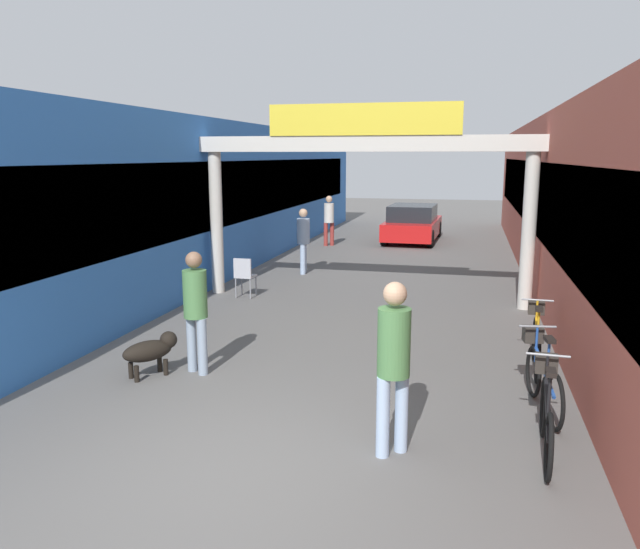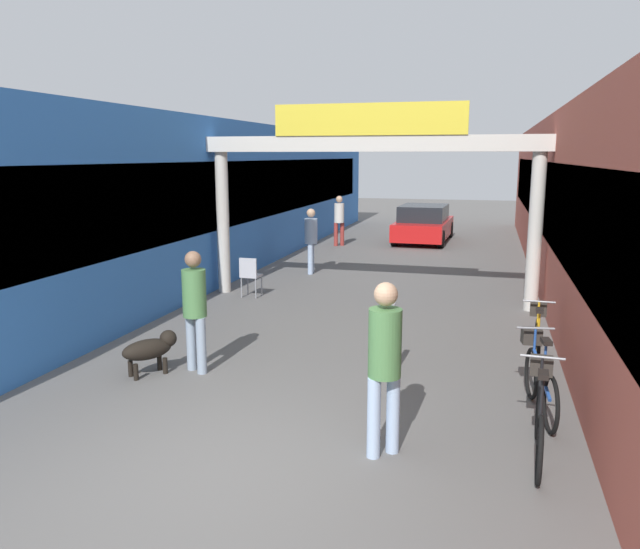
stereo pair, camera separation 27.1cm
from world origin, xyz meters
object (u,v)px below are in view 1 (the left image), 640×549
object	(u,v)px
pedestrian_with_dog	(195,304)
bollard_post_metal	(393,337)
dog_on_leash	(152,350)
bicycle_blue_second	(542,375)
pedestrian_carrying_crate	(303,237)
cafe_chair_aluminium_nearer	(244,274)
bicycle_black_nearest	(546,412)
pedestrian_companion	(394,356)
parked_car_red	(413,224)
pedestrian_elderly_walking	(329,217)
bicycle_orange_third	(536,340)

from	to	relation	value
pedestrian_with_dog	bollard_post_metal	xyz separation A→B (m)	(2.75, 0.56, -0.47)
dog_on_leash	bicycle_blue_second	bearing A→B (deg)	0.73
pedestrian_carrying_crate	cafe_chair_aluminium_nearer	distance (m)	3.15
pedestrian_with_dog	bollard_post_metal	world-z (taller)	pedestrian_with_dog
bicycle_blue_second	bicycle_black_nearest	bearing A→B (deg)	-93.56
bicycle_blue_second	cafe_chair_aluminium_nearer	distance (m)	7.53
pedestrian_companion	bicycle_blue_second	size ratio (longest dim) A/B	1.10
parked_car_red	pedestrian_companion	bearing A→B (deg)	-85.51
pedestrian_companion	pedestrian_carrying_crate	bearing A→B (deg)	110.19
bicycle_blue_second	cafe_chair_aluminium_nearer	bearing A→B (deg)	139.21
pedestrian_companion	cafe_chair_aluminium_nearer	size ratio (longest dim) A/B	2.07
bicycle_black_nearest	cafe_chair_aluminium_nearer	bearing A→B (deg)	132.64
bicycle_blue_second	cafe_chair_aluminium_nearer	world-z (taller)	bicycle_blue_second
bollard_post_metal	cafe_chair_aluminium_nearer	bearing A→B (deg)	132.28
pedestrian_with_dog	dog_on_leash	bearing A→B (deg)	-154.70
bicycle_black_nearest	bicycle_blue_second	distance (m)	1.19
dog_on_leash	bicycle_black_nearest	world-z (taller)	bicycle_black_nearest
bicycle_black_nearest	parked_car_red	distance (m)	16.49
parked_car_red	pedestrian_elderly_walking	bearing A→B (deg)	-146.12
bollard_post_metal	pedestrian_with_dog	bearing A→B (deg)	-168.42
pedestrian_with_dog	pedestrian_elderly_walking	world-z (taller)	pedestrian_with_dog
pedestrian_elderly_walking	parked_car_red	bearing A→B (deg)	33.88
pedestrian_elderly_walking	bicycle_blue_second	world-z (taller)	pedestrian_elderly_walking
bicycle_black_nearest	parked_car_red	size ratio (longest dim) A/B	0.42
pedestrian_companion	dog_on_leash	size ratio (longest dim) A/B	2.24
pedestrian_with_dog	bollard_post_metal	distance (m)	2.85
pedestrian_carrying_crate	dog_on_leash	distance (m)	8.09
bicycle_orange_third	parked_car_red	distance (m)	13.85
pedestrian_companion	bicycle_orange_third	world-z (taller)	pedestrian_companion
dog_on_leash	parked_car_red	xyz separation A→B (m)	(2.29, 15.12, 0.26)
pedestrian_elderly_walking	bicycle_black_nearest	distance (m)	15.47
pedestrian_carrying_crate	cafe_chair_aluminium_nearer	world-z (taller)	pedestrian_carrying_crate
bicycle_blue_second	cafe_chair_aluminium_nearer	size ratio (longest dim) A/B	1.89
bicycle_blue_second	pedestrian_companion	bearing A→B (deg)	-135.25
dog_on_leash	parked_car_red	distance (m)	15.29
pedestrian_elderly_walking	bicycle_blue_second	size ratio (longest dim) A/B	1.03
bollard_post_metal	parked_car_red	bearing A→B (deg)	94.12
pedestrian_with_dog	bicycle_black_nearest	xyz separation A→B (m)	(4.60, -1.39, -0.58)
pedestrian_with_dog	cafe_chair_aluminium_nearer	size ratio (longest dim) A/B	1.99
pedestrian_with_dog	pedestrian_carrying_crate	xyz separation A→B (m)	(-0.51, 7.79, -0.03)
dog_on_leash	parked_car_red	size ratio (longest dim) A/B	0.20
bicycle_orange_third	bicycle_black_nearest	bearing A→B (deg)	-93.24
bollard_post_metal	cafe_chair_aluminium_nearer	distance (m)	5.61
dog_on_leash	bollard_post_metal	distance (m)	3.43
pedestrian_carrying_crate	dog_on_leash	xyz separation A→B (m)	(-0.06, -8.06, -0.61)
bicycle_blue_second	parked_car_red	xyz separation A→B (m)	(-2.95, 15.05, 0.21)
pedestrian_elderly_walking	bollard_post_metal	bearing A→B (deg)	-73.26
dog_on_leash	cafe_chair_aluminium_nearer	bearing A→B (deg)	95.23
pedestrian_elderly_walking	dog_on_leash	xyz separation A→B (m)	(0.43, -13.29, -0.61)
bicycle_blue_second	bollard_post_metal	world-z (taller)	bollard_post_metal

